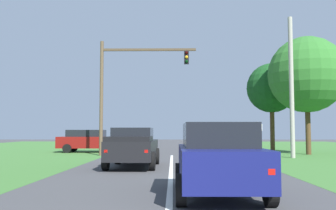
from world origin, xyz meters
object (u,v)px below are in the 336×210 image
object	(u,v)px
oak_tree_right	(272,88)
crossing_suv_far	(89,140)
traffic_light	(125,81)
keep_moving_sign	(257,135)
utility_pole_right	(291,87)
extra_tree_1	(307,75)
pickup_truck_lead	(133,147)
red_suv_near	(218,157)

from	to	relation	value
oak_tree_right	crossing_suv_far	bearing A→B (deg)	-176.13
traffic_light	keep_moving_sign	world-z (taller)	traffic_light
crossing_suv_far	utility_pole_right	distance (m)	15.77
traffic_light	oak_tree_right	world-z (taller)	traffic_light
utility_pole_right	extra_tree_1	size ratio (longest dim) A/B	1.05
traffic_light	utility_pole_right	bearing A→B (deg)	-10.67
extra_tree_1	traffic_light	bearing A→B (deg)	-173.73
crossing_suv_far	utility_pole_right	xyz separation A→B (m)	(14.11, -6.09, 3.52)
pickup_truck_lead	keep_moving_sign	world-z (taller)	keep_moving_sign
traffic_light	extra_tree_1	world-z (taller)	extra_tree_1
oak_tree_right	utility_pole_right	size ratio (longest dim) A/B	0.81
pickup_truck_lead	crossing_suv_far	xyz separation A→B (m)	(-4.82, 12.32, -0.01)
traffic_light	oak_tree_right	distance (m)	12.42
red_suv_near	traffic_light	world-z (taller)	traffic_light
utility_pole_right	oak_tree_right	bearing A→B (deg)	85.09
traffic_light	keep_moving_sign	distance (m)	9.52
red_suv_near	crossing_suv_far	bearing A→B (deg)	111.46
red_suv_near	utility_pole_right	xyz separation A→B (m)	(6.29, 13.81, 3.47)
oak_tree_right	keep_moving_sign	bearing A→B (deg)	-111.35
keep_moving_sign	oak_tree_right	bearing A→B (deg)	68.65
traffic_light	crossing_suv_far	distance (m)	6.75
pickup_truck_lead	oak_tree_right	world-z (taller)	oak_tree_right
pickup_truck_lead	crossing_suv_far	bearing A→B (deg)	111.38
keep_moving_sign	extra_tree_1	size ratio (longest dim) A/B	0.27
traffic_light	extra_tree_1	distance (m)	13.02
red_suv_near	crossing_suv_far	distance (m)	21.39
keep_moving_sign	red_suv_near	bearing A→B (deg)	-106.57
traffic_light	extra_tree_1	size ratio (longest dim) A/B	0.93
red_suv_near	crossing_suv_far	world-z (taller)	red_suv_near
crossing_suv_far	extra_tree_1	size ratio (longest dim) A/B	0.57
utility_pole_right	keep_moving_sign	bearing A→B (deg)	-176.63
red_suv_near	extra_tree_1	world-z (taller)	extra_tree_1
traffic_light	crossing_suv_far	world-z (taller)	traffic_light
crossing_suv_far	oak_tree_right	bearing A→B (deg)	3.87
traffic_light	crossing_suv_far	xyz separation A→B (m)	(-3.38, 4.07, -4.19)
extra_tree_1	keep_moving_sign	bearing A→B (deg)	-140.98
keep_moving_sign	utility_pole_right	distance (m)	3.74
oak_tree_right	extra_tree_1	distance (m)	4.02
crossing_suv_far	extra_tree_1	bearing A→B (deg)	-9.24
keep_moving_sign	crossing_suv_far	size ratio (longest dim) A/B	0.47
crossing_suv_far	pickup_truck_lead	bearing A→B (deg)	-68.62
pickup_truck_lead	keep_moving_sign	distance (m)	9.35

